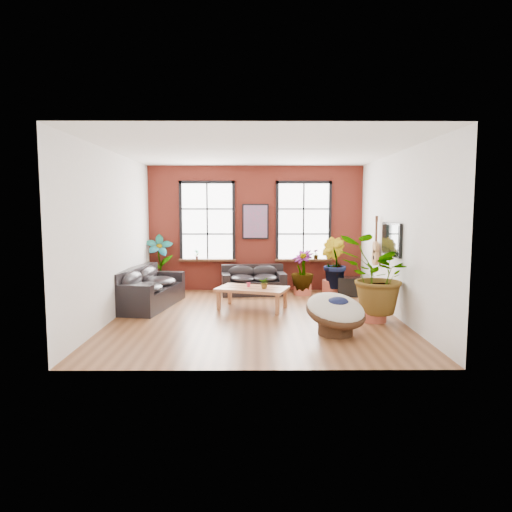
{
  "coord_description": "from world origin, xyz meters",
  "views": [
    {
      "loc": [
        -0.06,
        -9.6,
        2.32
      ],
      "look_at": [
        0.0,
        0.6,
        1.25
      ],
      "focal_mm": 32.0,
      "sensor_mm": 36.0,
      "label": 1
    }
  ],
  "objects": [
    {
      "name": "floor_plant_mid",
      "position": [
        1.26,
        2.47,
        0.67
      ],
      "size": [
        0.84,
        0.84,
        1.07
      ],
      "primitive_type": "imported",
      "rotation": [
        0.0,
        0.0,
        5.56
      ],
      "color": "#1A6019",
      "rests_on": "ground"
    },
    {
      "name": "coffee_table",
      "position": [
        -0.08,
        0.76,
        0.45
      ],
      "size": [
        1.77,
        1.34,
        0.6
      ],
      "rotation": [
        0.0,
        0.0,
        -0.32
      ],
      "color": "#935935",
      "rests_on": "ground"
    },
    {
      "name": "floor_plant_back_left",
      "position": [
        -2.66,
        2.93,
        0.88
      ],
      "size": [
        0.86,
        0.68,
        1.45
      ],
      "primitive_type": "imported",
      "rotation": [
        0.0,
        0.0,
        0.23
      ],
      "color": "#1A6019",
      "rests_on": "ground"
    },
    {
      "name": "floor_plant_right_wall",
      "position": [
        2.44,
        -0.43,
        0.96
      ],
      "size": [
        1.65,
        1.5,
        1.61
      ],
      "primitive_type": "imported",
      "rotation": [
        0.0,
        0.0,
        3.32
      ],
      "color": "#1A6019",
      "rests_on": "ground"
    },
    {
      "name": "papasan_chair",
      "position": [
        1.45,
        -1.39,
        0.43
      ],
      "size": [
        1.45,
        1.45,
        0.83
      ],
      "rotation": [
        0.0,
        0.0,
        0.4
      ],
      "color": "#3D2515",
      "rests_on": "ground"
    },
    {
      "name": "pot_back_left",
      "position": [
        -2.63,
        2.94,
        0.2
      ],
      "size": [
        0.69,
        0.69,
        0.41
      ],
      "rotation": [
        0.0,
        0.0,
        -0.28
      ],
      "color": "#B7523C",
      "rests_on": "ground"
    },
    {
      "name": "sill_plant_left",
      "position": [
        -1.65,
        3.13,
        1.04
      ],
      "size": [
        0.17,
        0.17,
        0.27
      ],
      "primitive_type": "imported",
      "rotation": [
        0.0,
        0.0,
        0.79
      ],
      "color": "#1A6019",
      "rests_on": "room"
    },
    {
      "name": "floor_plant_back_right",
      "position": [
        2.12,
        2.73,
        0.84
      ],
      "size": [
        0.91,
        0.96,
        1.38
      ],
      "primitive_type": "imported",
      "rotation": [
        0.0,
        0.0,
        2.09
      ],
      "color": "#1A6019",
      "rests_on": "ground"
    },
    {
      "name": "sofa_back",
      "position": [
        -0.06,
        2.61,
        0.35
      ],
      "size": [
        1.78,
        1.0,
        0.78
      ],
      "rotation": [
        0.0,
        0.0,
        0.11
      ],
      "color": "black",
      "rests_on": "ground"
    },
    {
      "name": "tv_wall_unit",
      "position": [
        2.93,
        0.6,
        1.54
      ],
      "size": [
        0.13,
        1.86,
        1.2
      ],
      "color": "black",
      "rests_on": "room"
    },
    {
      "name": "media_box",
      "position": [
        2.53,
        2.39,
        0.25
      ],
      "size": [
        0.71,
        0.65,
        0.49
      ],
      "rotation": [
        0.0,
        0.0,
        -0.31
      ],
      "color": "black",
      "rests_on": "ground"
    },
    {
      "name": "sofa_left",
      "position": [
        -2.57,
        1.05,
        0.42
      ],
      "size": [
        1.35,
        2.46,
        0.92
      ],
      "rotation": [
        0.0,
        0.0,
        1.4
      ],
      "color": "black",
      "rests_on": "ground"
    },
    {
      "name": "table_plant",
      "position": [
        0.2,
        0.64,
        0.64
      ],
      "size": [
        0.29,
        0.27,
        0.26
      ],
      "primitive_type": "imported",
      "rotation": [
        0.0,
        0.0,
        -0.34
      ],
      "color": "#1A6019",
      "rests_on": "coffee_table"
    },
    {
      "name": "pot_back_right",
      "position": [
        2.09,
        2.75,
        0.18
      ],
      "size": [
        0.65,
        0.65,
        0.36
      ],
      "rotation": [
        0.0,
        0.0,
        0.39
      ],
      "color": "#B7523C",
      "rests_on": "ground"
    },
    {
      "name": "poster",
      "position": [
        0.0,
        3.18,
        1.95
      ],
      "size": [
        0.74,
        0.06,
        0.98
      ],
      "color": "black",
      "rests_on": "room"
    },
    {
      "name": "room",
      "position": [
        0.0,
        0.15,
        1.75
      ],
      "size": [
        6.04,
        6.54,
        3.54
      ],
      "color": "brown",
      "rests_on": "ground"
    },
    {
      "name": "pot_right_wall",
      "position": [
        2.41,
        -0.39,
        0.2
      ],
      "size": [
        0.7,
        0.7,
        0.4
      ],
      "rotation": [
        0.0,
        0.0,
        -0.37
      ],
      "color": "#B7523C",
      "rests_on": "ground"
    },
    {
      "name": "pot_mid",
      "position": [
        1.26,
        2.5,
        0.17
      ],
      "size": [
        0.53,
        0.53,
        0.35
      ],
      "rotation": [
        0.0,
        0.0,
        -0.12
      ],
      "color": "#B7523C",
      "rests_on": "ground"
    },
    {
      "name": "sill_plant_right",
      "position": [
        1.7,
        3.13,
        1.04
      ],
      "size": [
        0.19,
        0.19,
        0.27
      ],
      "primitive_type": "imported",
      "rotation": [
        0.0,
        0.0,
        3.49
      ],
      "color": "#1A6019",
      "rests_on": "room"
    }
  ]
}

